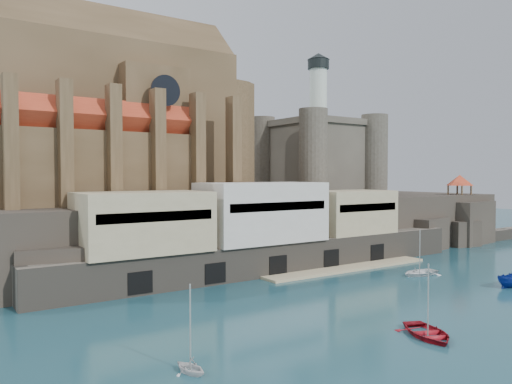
{
  "coord_description": "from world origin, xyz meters",
  "views": [
    {
      "loc": [
        -51.3,
        -35.55,
        14.15
      ],
      "look_at": [
        -5.15,
        32.0,
        11.3
      ],
      "focal_mm": 35.0,
      "sensor_mm": 36.0,
      "label": 1
    }
  ],
  "objects": [
    {
      "name": "ground",
      "position": [
        0.0,
        0.0,
        0.0
      ],
      "size": [
        300.0,
        300.0,
        0.0
      ],
      "primitive_type": "plane",
      "color": "#17414E",
      "rests_on": "ground"
    },
    {
      "name": "promontory",
      "position": [
        -0.19,
        39.37,
        4.92
      ],
      "size": [
        100.0,
        36.0,
        10.0
      ],
      "color": "black",
      "rests_on": "ground"
    },
    {
      "name": "quay",
      "position": [
        -10.19,
        23.07,
        6.07
      ],
      "size": [
        70.0,
        12.0,
        13.05
      ],
      "color": "#61594D",
      "rests_on": "ground"
    },
    {
      "name": "church",
      "position": [
        -24.13,
        41.85,
        22.13
      ],
      "size": [
        47.0,
        25.93,
        30.51
      ],
      "color": "#4F3B24",
      "rests_on": "promontory"
    },
    {
      "name": "castle_keep",
      "position": [
        16.08,
        41.08,
        18.31
      ],
      "size": [
        21.2,
        21.2,
        29.3
      ],
      "color": "#443F36",
      "rests_on": "promontory"
    },
    {
      "name": "rock_outcrop",
      "position": [
        42.0,
        25.84,
        4.02
      ],
      "size": [
        14.5,
        10.5,
        8.7
      ],
      "color": "black",
      "rests_on": "ground"
    },
    {
      "name": "pavilion",
      "position": [
        42.0,
        26.0,
        12.73
      ],
      "size": [
        6.4,
        6.4,
        5.4
      ],
      "color": "#4F3B24",
      "rests_on": "rock_outcrop"
    },
    {
      "name": "boat_0",
      "position": [
        -14.6,
        -8.45,
        0.0
      ],
      "size": [
        4.59,
        3.03,
        6.24
      ],
      "primitive_type": "imported",
      "rotation": [
        0.0,
        0.0,
        5.85
      ],
      "color": "#A4131F",
      "rests_on": "ground"
    },
    {
      "name": "boat_4",
      "position": [
        -35.38,
        -3.94,
        0.0
      ],
      "size": [
        2.84,
        2.08,
        2.97
      ],
      "primitive_type": "imported",
      "rotation": [
        0.0,
        0.0,
        3.36
      ],
      "color": "silver",
      "rests_on": "ground"
    },
    {
      "name": "boat_6",
      "position": [
        7.28,
        9.19,
        0.0
      ],
      "size": [
        1.39,
        4.42,
        6.14
      ],
      "primitive_type": "imported",
      "rotation": [
        0.0,
        0.0,
        4.69
      ],
      "color": "white",
      "rests_on": "ground"
    }
  ]
}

